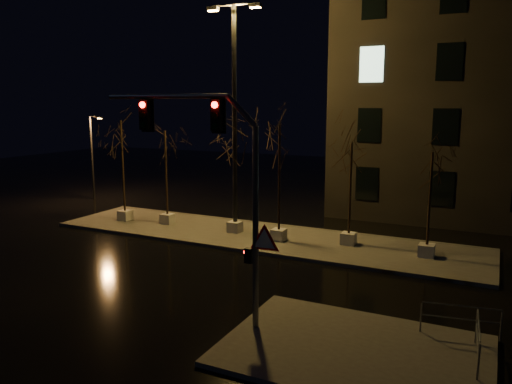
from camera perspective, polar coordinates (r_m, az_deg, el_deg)
The scene contains 14 objects.
ground at distance 20.31m, azimuth -7.26°, elevation -9.24°, with size 90.00×90.00×0.00m, color black.
median at distance 25.28m, azimuth 0.23°, elevation -5.10°, with size 22.00×5.00×0.15m, color #4E4B46.
sidewalk_corner at distance 14.45m, azimuth 11.16°, elevation -17.36°, with size 7.00×5.00×0.15m, color #4E4B46.
tree_0 at distance 28.79m, azimuth -15.09°, elevation 5.42°, with size 1.80×1.80×5.77m.
tree_1 at distance 27.40m, azimuth -10.31°, elevation 4.56°, with size 1.80×1.80×5.25m.
tree_2 at distance 25.12m, azimuth -2.49°, elevation 5.07°, with size 1.80×1.80×5.74m.
tree_3 at distance 23.56m, azimuth 2.70°, elevation 4.77°, with size 1.80×1.80×5.76m.
tree_4 at distance 23.32m, azimuth 10.80°, elevation 2.94°, with size 1.80×1.80×4.90m.
tree_5 at distance 22.28m, azimuth 19.38°, elevation 1.74°, with size 1.80×1.80×4.65m.
traffic_signal_mast at distance 14.48m, azimuth -4.16°, elevation 1.87°, with size 5.57×0.62×6.82m.
streetlight_main at distance 25.07m, azimuth -2.48°, elevation 9.98°, with size 2.82×0.49×11.27m.
streetlight_far at distance 36.87m, azimuth -18.16°, elevation 4.18°, with size 1.15×0.20×5.86m.
guard_rail_a at distance 15.64m, azimuth 22.34°, elevation -12.99°, with size 2.14×0.40×0.93m.
guard_rail_b at distance 14.48m, azimuth 24.03°, elevation -14.86°, with size 0.19×2.10×1.00m.
Camera 1 is at (10.62, -15.96, 6.68)m, focal length 35.00 mm.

